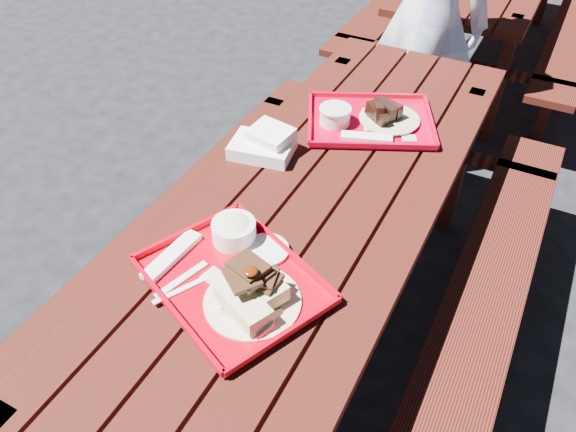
{
  "coord_description": "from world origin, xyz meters",
  "views": [
    {
      "loc": [
        0.56,
        -1.22,
        1.9
      ],
      "look_at": [
        0.0,
        -0.15,
        0.82
      ],
      "focal_mm": 35.0,
      "sensor_mm": 36.0,
      "label": 1
    }
  ],
  "objects_px": {
    "picnic_table_near": "(308,247)",
    "person": "(427,18)",
    "near_tray": "(238,271)",
    "far_tray": "(368,119)"
  },
  "relations": [
    {
      "from": "near_tray",
      "to": "picnic_table_near",
      "type": "bearing_deg",
      "value": 84.73
    },
    {
      "from": "near_tray",
      "to": "person",
      "type": "height_order",
      "value": "person"
    },
    {
      "from": "picnic_table_near",
      "to": "person",
      "type": "relative_size",
      "value": 1.48
    },
    {
      "from": "near_tray",
      "to": "far_tray",
      "type": "relative_size",
      "value": 1.03
    },
    {
      "from": "picnic_table_near",
      "to": "person",
      "type": "bearing_deg",
      "value": 92.82
    },
    {
      "from": "near_tray",
      "to": "person",
      "type": "distance_m",
      "value": 1.83
    },
    {
      "from": "far_tray",
      "to": "person",
      "type": "xyz_separation_m",
      "value": [
        -0.06,
        0.94,
        0.04
      ]
    },
    {
      "from": "picnic_table_near",
      "to": "near_tray",
      "type": "height_order",
      "value": "near_tray"
    },
    {
      "from": "near_tray",
      "to": "person",
      "type": "xyz_separation_m",
      "value": [
        -0.04,
        1.83,
        0.02
      ]
    },
    {
      "from": "picnic_table_near",
      "to": "near_tray",
      "type": "distance_m",
      "value": 0.44
    }
  ]
}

